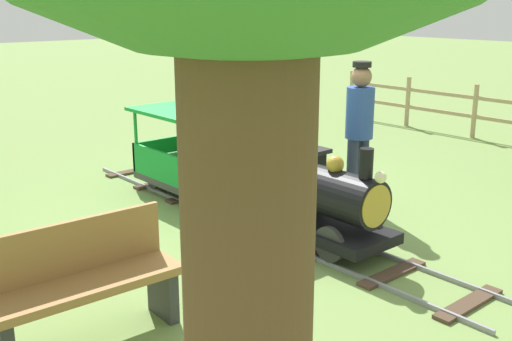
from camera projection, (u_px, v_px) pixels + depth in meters
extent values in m
plane|color=#75934C|center=(242.00, 215.00, 6.66)|extent=(60.00, 60.00, 0.00)
cube|color=gray|center=(273.00, 213.00, 6.67)|extent=(0.03, 5.70, 0.04)
cube|color=gray|center=(235.00, 224.00, 6.34)|extent=(0.03, 5.70, 0.04)
cube|color=#4C3828|center=(134.00, 171.00, 8.32)|extent=(0.77, 0.14, 0.03)
cube|color=#4C3828|center=(162.00, 183.00, 7.80)|extent=(0.77, 0.14, 0.03)
cube|color=#4C3828|center=(195.00, 196.00, 7.28)|extent=(0.77, 0.14, 0.03)
cube|color=#4C3828|center=(233.00, 211.00, 6.77)|extent=(0.77, 0.14, 0.03)
cube|color=#4C3828|center=(277.00, 228.00, 6.25)|extent=(0.77, 0.14, 0.03)
cube|color=#4C3828|center=(330.00, 249.00, 5.73)|extent=(0.77, 0.14, 0.03)
cube|color=#4C3828|center=(392.00, 273.00, 5.21)|extent=(0.77, 0.14, 0.03)
cube|color=#4C3828|center=(469.00, 304.00, 4.69)|extent=(0.77, 0.14, 0.03)
cube|color=black|center=(321.00, 225.00, 5.76)|extent=(0.65, 1.40, 0.10)
cylinder|color=black|center=(338.00, 195.00, 5.52)|extent=(0.44, 0.85, 0.44)
cylinder|color=#B7932D|center=(376.00, 206.00, 5.21)|extent=(0.37, 0.02, 0.37)
cylinder|color=black|center=(366.00, 163.00, 5.21)|extent=(0.12, 0.12, 0.26)
sphere|color=#B7932D|center=(335.00, 164.00, 5.49)|extent=(0.16, 0.16, 0.16)
cube|color=black|center=(286.00, 181.00, 6.02)|extent=(0.65, 0.45, 0.55)
cube|color=black|center=(287.00, 152.00, 5.94)|extent=(0.73, 0.53, 0.04)
sphere|color=#F2EAB2|center=(381.00, 177.00, 5.12)|extent=(0.10, 0.10, 0.10)
cylinder|color=#2D2D2D|center=(368.00, 230.00, 5.68)|extent=(0.05, 0.32, 0.32)
cylinder|color=#2D2D2D|center=(329.00, 244.00, 5.34)|extent=(0.05, 0.32, 0.32)
cylinder|color=#2D2D2D|center=(313.00, 211.00, 6.19)|extent=(0.05, 0.32, 0.32)
cylinder|color=#2D2D2D|center=(275.00, 223.00, 5.85)|extent=(0.05, 0.32, 0.32)
cube|color=#3F3F3F|center=(204.00, 185.00, 7.12)|extent=(0.73, 1.90, 0.08)
cube|color=green|center=(227.00, 162.00, 7.28)|extent=(0.04, 1.90, 0.35)
cube|color=green|center=(178.00, 173.00, 6.84)|extent=(0.04, 1.90, 0.35)
cube|color=green|center=(256.00, 185.00, 6.38)|extent=(0.73, 0.04, 0.35)
cube|color=green|center=(159.00, 153.00, 7.74)|extent=(0.73, 0.04, 0.35)
cylinder|color=green|center=(278.00, 160.00, 6.56)|extent=(0.04, 0.04, 0.75)
cylinder|color=green|center=(229.00, 171.00, 6.14)|extent=(0.04, 0.04, 0.75)
cylinder|color=green|center=(182.00, 134.00, 7.87)|extent=(0.04, 0.04, 0.75)
cylinder|color=green|center=(136.00, 141.00, 7.45)|extent=(0.04, 0.04, 0.75)
cube|color=green|center=(202.00, 116.00, 6.90)|extent=(0.83, 2.00, 0.04)
cube|color=#2D6B33|center=(177.00, 163.00, 7.46)|extent=(0.57, 0.20, 0.24)
cube|color=#2D6B33|center=(203.00, 172.00, 7.08)|extent=(0.57, 0.20, 0.24)
cube|color=#2D6B33|center=(232.00, 182.00, 6.69)|extent=(0.57, 0.20, 0.24)
cylinder|color=#262626|center=(259.00, 196.00, 6.81)|extent=(0.04, 0.24, 0.24)
cylinder|color=#262626|center=(221.00, 206.00, 6.47)|extent=(0.04, 0.24, 0.24)
cylinder|color=#262626|center=(189.00, 171.00, 7.77)|extent=(0.04, 0.24, 0.24)
cylinder|color=#262626|center=(153.00, 179.00, 7.44)|extent=(0.04, 0.24, 0.24)
cylinder|color=#282D47|center=(362.00, 172.00, 6.85)|extent=(0.12, 0.12, 0.80)
cylinder|color=#282D47|center=(352.00, 175.00, 6.74)|extent=(0.12, 0.12, 0.80)
cylinder|color=#2D4C99|center=(360.00, 113.00, 6.61)|extent=(0.30, 0.30, 0.55)
sphere|color=#936B4C|center=(362.00, 77.00, 6.51)|extent=(0.22, 0.22, 0.22)
cylinder|color=black|center=(362.00, 64.00, 6.48)|extent=(0.20, 0.20, 0.06)
cube|color=olive|center=(86.00, 285.00, 4.08)|extent=(1.31, 0.45, 0.06)
cube|color=olive|center=(73.00, 249.00, 4.17)|extent=(1.30, 0.09, 0.40)
cube|color=#333333|center=(163.00, 290.00, 4.48)|extent=(0.09, 0.32, 0.42)
cylinder|color=tan|center=(352.00, 94.00, 12.26)|extent=(0.08, 0.08, 0.90)
cylinder|color=tan|center=(408.00, 102.00, 11.29)|extent=(0.08, 0.08, 0.90)
cylinder|color=tan|center=(475.00, 111.00, 10.31)|extent=(0.08, 0.08, 0.90)
cube|color=tan|center=(512.00, 122.00, 9.85)|extent=(0.04, 6.70, 0.06)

